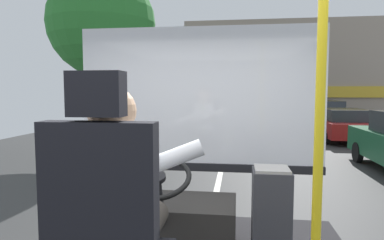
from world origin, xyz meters
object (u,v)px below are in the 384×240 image
(bus_driver, at_px, (118,194))
(parked_car_silver, at_px, (322,114))
(parked_car_red, at_px, (342,124))
(steering_console, at_px, (168,222))
(handrail_pole, at_px, (319,151))
(fare_box, at_px, (271,219))
(parked_car_charcoal, at_px, (297,109))

(bus_driver, height_order, parked_car_silver, bus_driver)
(parked_car_red, bearing_deg, parked_car_silver, 86.05)
(bus_driver, distance_m, steering_console, 1.30)
(handrail_pole, distance_m, parked_car_red, 12.89)
(steering_console, distance_m, parked_car_red, 12.15)
(bus_driver, bearing_deg, handrail_pole, 5.39)
(steering_console, relative_size, parked_car_silver, 0.25)
(parked_car_silver, bearing_deg, bus_driver, -106.31)
(bus_driver, distance_m, parked_car_red, 13.25)
(fare_box, xyz_separation_m, parked_car_red, (3.82, 11.45, -0.37))
(bus_driver, xyz_separation_m, parked_car_silver, (4.93, 16.86, -0.70))
(handrail_pole, distance_m, parked_car_silver, 17.26)
(handrail_pole, bearing_deg, fare_box, 97.91)
(bus_driver, relative_size, parked_car_charcoal, 0.18)
(parked_car_red, relative_size, parked_car_charcoal, 0.88)
(handrail_pole, height_order, fare_box, handrail_pole)
(handrail_pole, relative_size, parked_car_red, 0.53)
(bus_driver, height_order, parked_car_red, bus_driver)
(bus_driver, height_order, handrail_pole, handrail_pole)
(parked_car_silver, bearing_deg, parked_car_charcoal, 93.79)
(fare_box, distance_m, parked_car_charcoal, 21.67)
(parked_car_red, bearing_deg, fare_box, -108.45)
(bus_driver, xyz_separation_m, parked_car_charcoal, (4.57, 22.28, -0.71))
(bus_driver, xyz_separation_m, parked_car_red, (4.62, 12.39, -0.80))
(steering_console, relative_size, parked_car_charcoal, 0.25)
(steering_console, xyz_separation_m, parked_car_silver, (4.93, 15.70, -0.11))
(parked_car_silver, height_order, parked_car_charcoal, parked_car_silver)
(bus_driver, xyz_separation_m, handrail_pole, (0.92, 0.09, 0.21))
(handrail_pole, height_order, parked_car_silver, handrail_pole)
(parked_car_charcoal, bearing_deg, parked_car_silver, -86.21)
(parked_car_charcoal, bearing_deg, parked_car_red, -89.70)
(handrail_pole, xyz_separation_m, parked_car_silver, (4.01, 16.77, -0.91))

